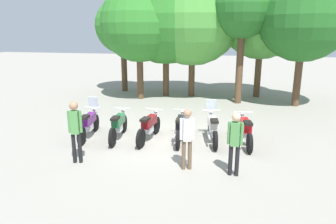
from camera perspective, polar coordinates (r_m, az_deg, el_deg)
ground_plane at (r=10.80m, az=-0.59°, el=-5.28°), size 80.00×80.00×0.00m
motorcycle_0 at (r=11.33m, az=-14.48°, el=-2.05°), size 0.62×2.18×1.37m
motorcycle_1 at (r=10.96m, az=-9.19°, el=-2.40°), size 0.62×2.19×0.99m
motorcycle_2 at (r=10.71m, az=-3.52°, el=-2.64°), size 0.62×2.19×0.99m
motorcycle_3 at (r=10.62m, az=2.35°, el=-2.79°), size 0.62×2.19×0.99m
motorcycle_4 at (r=10.65m, az=8.27°, el=-2.81°), size 0.69×2.17×1.37m
motorcycle_5 at (r=10.63m, az=14.15°, el=-3.23°), size 0.62×2.18×0.99m
person_0 at (r=9.07m, az=-16.85°, el=-2.66°), size 0.41×0.29×1.82m
person_1 at (r=8.31m, az=3.55°, el=-4.17°), size 0.41×0.28×1.72m
person_2 at (r=8.12m, az=12.34°, el=-4.96°), size 0.40×0.24×1.72m
tree_0 at (r=19.62m, az=-8.41°, el=15.47°), size 3.34×3.34×5.70m
tree_1 at (r=17.20m, az=-5.41°, el=16.06°), size 4.15×4.15×6.20m
tree_2 at (r=18.00m, az=-0.39°, el=17.44°), size 5.38×5.38×7.24m
tree_3 at (r=17.98m, az=4.62°, el=17.45°), size 5.57×5.57×7.35m
tree_4 at (r=16.46m, az=13.79°, el=18.66°), size 3.29×3.29×6.63m
tree_5 at (r=18.39m, az=17.04°, el=16.27°), size 4.47×4.47×6.63m
tree_6 at (r=16.68m, az=24.00°, el=15.97°), size 4.39×4.39×6.62m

